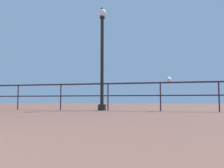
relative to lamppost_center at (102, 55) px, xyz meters
The scene contains 3 objects.
pier_railing 1.40m from the lamppost_center, 36.68° to the right, with size 18.40×0.05×0.99m.
lamppost_center is the anchor object (origin of this frame).
seagull_on_rail 2.62m from the lamppost_center, ahead, with size 0.17×0.41×0.19m.
Camera 1 is at (2.06, -0.19, 0.35)m, focal length 36.76 mm.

